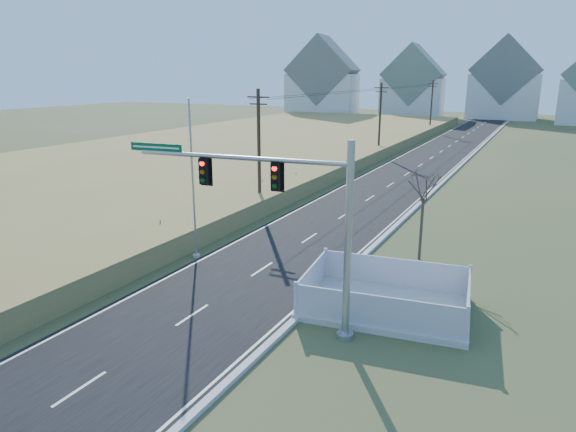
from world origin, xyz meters
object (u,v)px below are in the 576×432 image
object	(u,v)px
flagpole	(194,197)
bare_tree	(424,185)
open_sign	(393,308)
fence_enclosure	(385,303)
traffic_signal_mast	(300,218)

from	to	relation	value
flagpole	bare_tree	bearing A→B (deg)	25.68
flagpole	bare_tree	size ratio (longest dim) A/B	1.67
open_sign	flagpole	xyz separation A→B (m)	(-11.91, 2.04, 3.17)
fence_enclosure	bare_tree	xyz separation A→B (m)	(-0.17, 7.10, 3.95)
traffic_signal_mast	bare_tree	size ratio (longest dim) A/B	1.84
traffic_signal_mast	flagpole	world-z (taller)	flagpole
flagpole	traffic_signal_mast	bearing A→B (deg)	-29.50
bare_tree	open_sign	bearing A→B (deg)	-85.30
open_sign	fence_enclosure	bearing A→B (deg)	142.76
fence_enclosure	flagpole	world-z (taller)	flagpole
fence_enclosure	open_sign	size ratio (longest dim) A/B	11.87
fence_enclosure	flagpole	xyz separation A→B (m)	(-11.47, 1.67, 3.21)
fence_enclosure	open_sign	bearing A→B (deg)	-47.36
traffic_signal_mast	open_sign	xyz separation A→B (m)	(3.01, 2.99, -4.38)
flagpole	bare_tree	distance (m)	12.56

